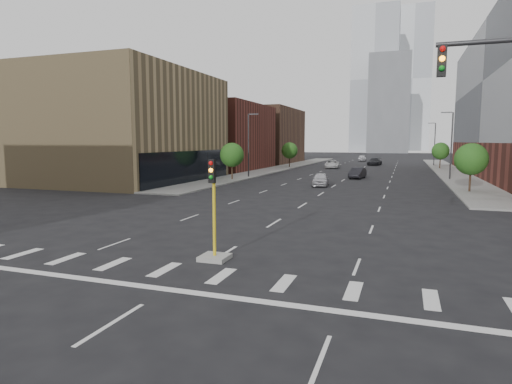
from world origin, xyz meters
The scene contains 22 objects.
ground centered at (0.00, 0.00, 0.00)m, with size 400.00×400.00×0.00m, color black.
sidewalk_left_far centered at (-15.00, 74.00, 0.07)m, with size 5.00×92.00×0.15m, color gray.
sidewalk_right_far centered at (15.00, 74.00, 0.07)m, with size 5.00×92.00×0.15m, color gray.
building_left_mid centered at (-27.50, 40.00, 7.00)m, with size 20.00×24.00×14.00m, color #A2885B.
building_left_far_a centered at (-27.50, 66.00, 6.00)m, with size 20.00×22.00×12.00m, color brown.
building_left_far_b centered at (-27.50, 92.00, 6.50)m, with size 20.00×24.00×13.00m, color brown.
tower_left centered at (-8.00, 220.00, 35.00)m, with size 22.00×22.00×70.00m, color #B2B7BC.
tower_right centered at (10.00, 260.00, 40.00)m, with size 20.00×20.00×80.00m, color #B2B7BC.
tower_mid centered at (0.00, 200.00, 22.00)m, with size 18.00×18.00×44.00m, color slate.
median_traffic_signal centered at (0.00, 8.97, 0.97)m, with size 1.20×1.20×4.40m.
streetlight_right_a centered at (13.41, 55.00, 5.01)m, with size 1.60×0.22×9.07m.
streetlight_right_b centered at (13.41, 90.00, 5.01)m, with size 1.60×0.22×9.07m.
streetlight_left centered at (-13.41, 50.00, 5.01)m, with size 1.60×0.22×9.07m.
tree_left_near centered at (-14.00, 45.00, 3.39)m, with size 3.20×3.20×4.85m.
tree_left_far centered at (-14.00, 75.00, 3.39)m, with size 3.20×3.20×4.85m.
tree_right_near centered at (14.00, 40.00, 3.39)m, with size 3.20×3.20×4.85m.
tree_right_far centered at (14.00, 80.00, 3.39)m, with size 3.20×3.20×4.85m.
car_near_left centered at (-1.50, 41.72, 0.77)m, with size 1.81×4.50×1.53m, color #BCBCC1.
car_mid_right centered at (1.50, 53.57, 0.76)m, with size 1.62×4.63×1.53m, color black.
car_far_left centered at (-5.61, 75.67, 0.79)m, with size 2.61×5.66×1.57m, color silver.
car_deep_right centered at (1.50, 89.07, 0.82)m, with size 2.29×5.63×1.63m, color black.
car_distant centered at (-2.94, 108.26, 0.84)m, with size 1.98×4.92×1.68m, color silver.
Camera 1 is at (7.71, -7.64, 5.15)m, focal length 30.00 mm.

